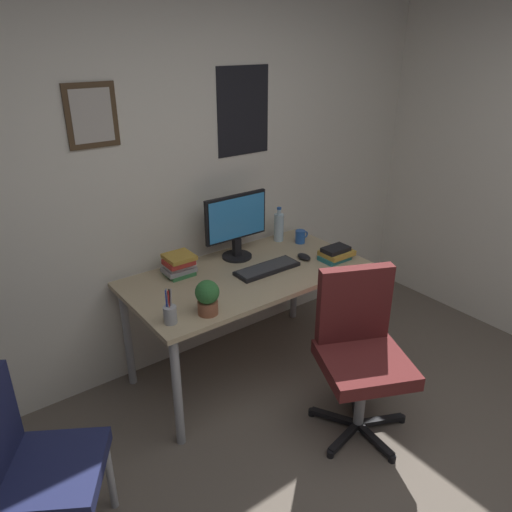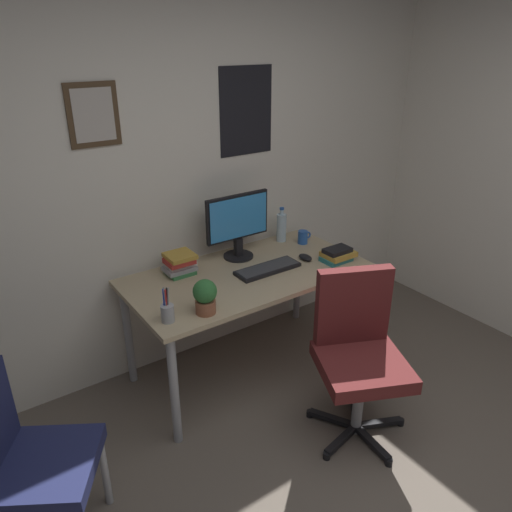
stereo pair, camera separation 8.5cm
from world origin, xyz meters
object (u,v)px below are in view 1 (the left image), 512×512
object	(u,v)px
side_chair	(32,463)
potted_plant	(207,296)
water_bottle	(279,227)
book_stack_right	(336,254)
computer_mouse	(304,257)
coffee_mug_near	(301,236)
book_stack_left	(179,265)
keyboard	(267,268)
pen_cup	(170,314)
monitor	(236,224)
office_chair	(360,346)

from	to	relation	value
side_chair	potted_plant	world-z (taller)	potted_plant
side_chair	water_bottle	world-z (taller)	water_bottle
potted_plant	book_stack_right	xyz separation A→B (m)	(1.04, 0.08, -0.06)
computer_mouse	coffee_mug_near	xyz separation A→B (m)	(0.17, 0.23, 0.03)
side_chair	coffee_mug_near	distance (m)	2.19
book_stack_left	keyboard	bearing A→B (deg)	-30.33
water_bottle	pen_cup	world-z (taller)	water_bottle
potted_plant	pen_cup	distance (m)	0.21
monitor	book_stack_right	xyz separation A→B (m)	(0.50, -0.43, -0.20)
computer_mouse	coffee_mug_near	bearing A→B (deg)	53.28
potted_plant	keyboard	bearing A→B (deg)	21.40
computer_mouse	potted_plant	distance (m)	0.91
office_chair	keyboard	world-z (taller)	office_chair
coffee_mug_near	potted_plant	bearing A→B (deg)	-157.12
pen_cup	book_stack_left	size ratio (longest dim) A/B	1.02
coffee_mug_near	book_stack_right	xyz separation A→B (m)	(-0.01, -0.36, -0.00)
keyboard	book_stack_left	xyz separation A→B (m)	(-0.47, 0.28, 0.05)
keyboard	pen_cup	size ratio (longest dim) A/B	2.15
monitor	office_chair	bearing A→B (deg)	-82.93
computer_mouse	water_bottle	xyz separation A→B (m)	(0.07, 0.36, 0.09)
office_chair	book_stack_left	distance (m)	1.18
monitor	coffee_mug_near	xyz separation A→B (m)	(0.51, -0.07, -0.19)
water_bottle	pen_cup	size ratio (longest dim) A/B	1.26
potted_plant	pen_cup	xyz separation A→B (m)	(-0.20, 0.04, -0.05)
office_chair	book_stack_right	distance (m)	0.74
keyboard	potted_plant	size ratio (longest dim) A/B	2.21
side_chair	office_chair	bearing A→B (deg)	-8.81
office_chair	side_chair	world-z (taller)	office_chair
monitor	book_stack_right	distance (m)	0.69
potted_plant	book_stack_right	size ratio (longest dim) A/B	0.91
side_chair	keyboard	distance (m)	1.67
monitor	coffee_mug_near	distance (m)	0.55
potted_plant	water_bottle	bearing A→B (deg)	30.88
potted_plant	pen_cup	size ratio (longest dim) A/B	0.98
computer_mouse	coffee_mug_near	distance (m)	0.29
monitor	book_stack_left	distance (m)	0.47
side_chair	coffee_mug_near	xyz separation A→B (m)	(2.06, 0.69, 0.28)
computer_mouse	coffee_mug_near	size ratio (longest dim) A/B	1.01
office_chair	water_bottle	xyz separation A→B (m)	(0.29, 1.07, 0.31)
computer_mouse	book_stack_right	world-z (taller)	book_stack_right
keyboard	computer_mouse	bearing A→B (deg)	-2.70
monitor	computer_mouse	size ratio (longest dim) A/B	4.18
office_chair	side_chair	xyz separation A→B (m)	(-1.67, 0.26, -0.03)
computer_mouse	book_stack_right	xyz separation A→B (m)	(0.16, -0.13, 0.03)
book_stack_right	side_chair	bearing A→B (deg)	-171.00
keyboard	computer_mouse	world-z (taller)	computer_mouse
book_stack_right	keyboard	bearing A→B (deg)	162.75
water_bottle	book_stack_left	distance (m)	0.85
side_chair	coffee_mug_near	bearing A→B (deg)	18.43
side_chair	coffee_mug_near	size ratio (longest dim) A/B	8.07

